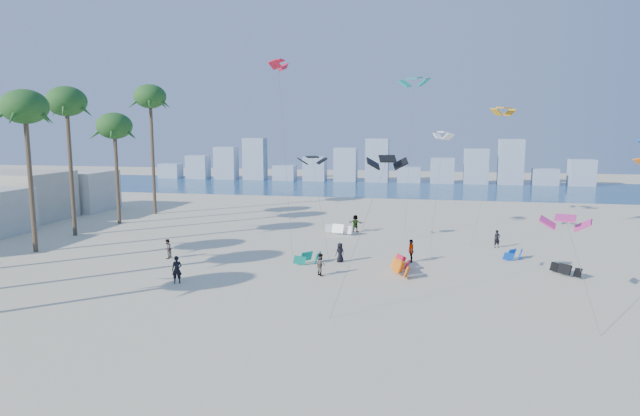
# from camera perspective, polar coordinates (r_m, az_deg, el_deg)

# --- Properties ---
(ground) EXTENTS (220.00, 220.00, 0.00)m
(ground) POSITION_cam_1_polar(r_m,az_deg,el_deg) (28.34, -12.62, -13.63)
(ground) COLOR beige
(ground) RESTS_ON ground
(ocean) EXTENTS (220.00, 220.00, 0.00)m
(ocean) POSITION_cam_1_polar(r_m,az_deg,el_deg) (97.15, 4.62, 2.20)
(ocean) COLOR navy
(ocean) RESTS_ON ground
(kitesurfer_near) EXTENTS (0.78, 0.61, 1.87)m
(kitesurfer_near) POSITION_cam_1_polar(r_m,az_deg,el_deg) (38.55, -14.77, -6.28)
(kitesurfer_near) COLOR black
(kitesurfer_near) RESTS_ON ground
(kitesurfer_mid) EXTENTS (0.97, 0.99, 1.61)m
(kitesurfer_mid) POSITION_cam_1_polar(r_m,az_deg,el_deg) (39.25, 0.06, -5.93)
(kitesurfer_mid) COLOR gray
(kitesurfer_mid) RESTS_ON ground
(kitesurfers_far) EXTENTS (36.00, 22.54, 1.87)m
(kitesurfers_far) POSITION_cam_1_polar(r_m,az_deg,el_deg) (43.89, 9.68, -4.41)
(kitesurfers_far) COLOR black
(kitesurfers_far) RESTS_ON ground
(grounded_kites) EXTENTS (21.44, 16.40, 0.96)m
(grounded_kites) POSITION_cam_1_polar(r_m,az_deg,el_deg) (44.47, 8.36, -4.79)
(grounded_kites) COLOR #0C9A85
(grounded_kites) RESTS_ON ground
(flying_kites) EXTENTS (31.02, 30.30, 16.59)m
(flying_kites) POSITION_cam_1_polar(r_m,az_deg,el_deg) (46.21, 14.28, 8.81)
(flying_kites) COLOR black
(flying_kites) RESTS_ON ground
(palm_row) EXTENTS (6.95, 44.80, 15.64)m
(palm_row) POSITION_cam_1_polar(r_m,az_deg,el_deg) (51.75, -28.37, 8.62)
(palm_row) COLOR brown
(palm_row) RESTS_ON ground
(distant_skyline) EXTENTS (85.00, 3.00, 8.40)m
(distant_skyline) POSITION_cam_1_polar(r_m,az_deg,el_deg) (106.91, 4.62, 4.42)
(distant_skyline) COLOR #9EADBF
(distant_skyline) RESTS_ON ground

